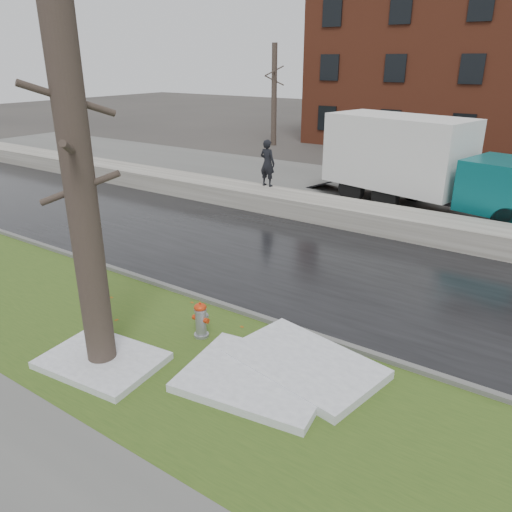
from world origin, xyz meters
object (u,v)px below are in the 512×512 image
Objects in this scene: tree at (81,192)px; fire_hydrant at (201,318)px; box_truck at (423,163)px; worker at (267,163)px.

fire_hydrant is at bearing 63.01° from tree.
box_truck reaches higher than fire_hydrant.
fire_hydrant is 10.73m from worker.
box_truck is at bearing -149.86° from worker.
box_truck is 5.74× the size of worker.
tree is at bearing 111.99° from worker.
tree reaches higher than fire_hydrant.
tree is at bearing -120.50° from fire_hydrant.
worker is (-5.34, -2.62, -0.18)m from box_truck.
tree is 3.64× the size of worker.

